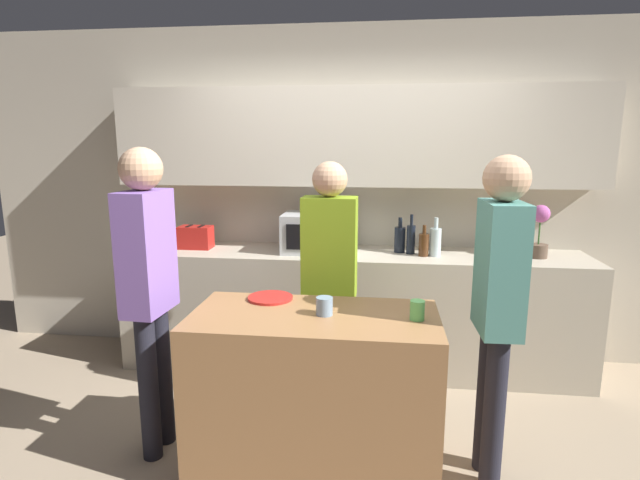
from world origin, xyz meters
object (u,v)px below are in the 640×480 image
bottle_2 (424,244)px  bottle_3 (435,241)px  bottle_0 (400,239)px  toaster (196,237)px  plate_on_island (270,298)px  person_center (498,294)px  cup_1 (417,310)px  potted_plant (539,231)px  cup_0 (324,306)px  microwave (317,233)px  person_left (148,276)px  person_right (329,268)px  bottle_1 (411,239)px

bottle_2 → bottle_3: 0.09m
bottle_3 → bottle_0: bearing=159.5°
toaster → bottle_2: 1.81m
bottle_3 → plate_on_island: bottle_3 is taller
bottle_3 → person_center: person_center is taller
cup_1 → potted_plant: bearing=54.1°
bottle_0 → cup_0: bottle_0 is taller
person_center → cup_1: bearing=94.5°
bottle_2 → person_center: size_ratio=0.14×
potted_plant → bottle_0: potted_plant is taller
potted_plant → bottle_2: bearing=-176.1°
bottle_3 → cup_1: (-0.22, -1.29, -0.10)m
toaster → bottle_2: bearing=-1.8°
microwave → person_left: person_left is taller
person_right → microwave: bearing=-74.6°
bottle_3 → person_left: bearing=-144.0°
bottle_3 → person_center: bearing=-81.5°
plate_on_island → toaster: bearing=128.1°
cup_0 → person_right: person_right is taller
person_center → bottle_2: bearing=10.8°
person_center → person_right: person_center is taller
plate_on_island → bottle_1: bearing=52.4°
toaster → microwave: bearing=-0.1°
potted_plant → cup_1: 1.67m
bottle_1 → cup_0: 1.44m
bottle_2 → person_left: bearing=-142.8°
person_left → person_right: person_left is taller
bottle_2 → plate_on_island: 1.42m
bottle_0 → person_right: bearing=-120.7°
microwave → bottle_1: bottle_1 is taller
cup_0 → person_right: size_ratio=0.06×
toaster → person_center: size_ratio=0.15×
bottle_2 → toaster: bearing=178.2°
cup_1 → person_left: size_ratio=0.06×
plate_on_island → person_right: person_right is taller
toaster → cup_1: (1.68, -1.34, -0.08)m
person_right → bottle_0: bearing=-118.9°
bottle_2 → person_left: (-1.60, -1.21, 0.03)m
microwave → cup_1: 1.51m
potted_plant → person_left: 2.75m
bottle_2 → person_center: person_center is taller
microwave → plate_on_island: (-0.13, -1.10, -0.18)m
bottle_3 → cup_0: (-0.69, -1.28, -0.11)m
bottle_3 → toaster: bearing=178.6°
cup_0 → toaster: bearing=132.2°
toaster → bottle_0: bearing=1.8°
toaster → person_left: person_left is taller
bottle_2 → person_right: (-0.64, -0.68, -0.03)m
cup_0 → cup_1: cup_1 is taller
toaster → potted_plant: 2.65m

